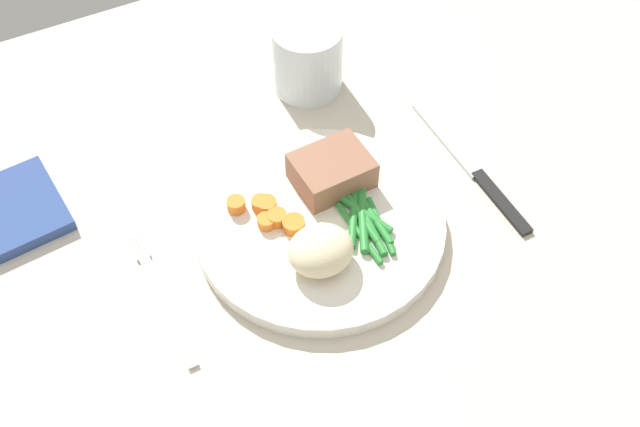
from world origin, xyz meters
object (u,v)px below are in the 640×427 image
at_px(dinner_plate, 320,225).
at_px(water_glass, 308,62).
at_px(meat_portion, 332,170).
at_px(napkin, 5,214).
at_px(knife, 472,168).
at_px(fork, 161,296).

height_order(dinner_plate, water_glass, water_glass).
height_order(dinner_plate, meat_portion, meat_portion).
bearing_deg(water_glass, dinner_plate, -113.41).
bearing_deg(napkin, meat_portion, -21.07).
bearing_deg(knife, water_glass, 114.70).
bearing_deg(dinner_plate, fork, -179.12).
height_order(dinner_plate, napkin, dinner_plate).
distance_m(dinner_plate, meat_portion, 0.06).
bearing_deg(knife, fork, 178.27).
bearing_deg(fork, water_glass, 41.85).
relative_size(dinner_plate, knife, 1.20).
height_order(dinner_plate, knife, dinner_plate).
bearing_deg(napkin, knife, -19.45).
bearing_deg(meat_portion, knife, -15.94).
relative_size(fork, knife, 0.81).
bearing_deg(dinner_plate, meat_portion, 49.40).
distance_m(water_glass, napkin, 0.36).
xyz_separation_m(dinner_plate, meat_portion, (0.03, 0.04, 0.02)).
bearing_deg(knife, napkin, 158.86).
relative_size(meat_portion, fork, 0.45).
height_order(fork, napkin, napkin).
relative_size(meat_portion, napkin, 0.68).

